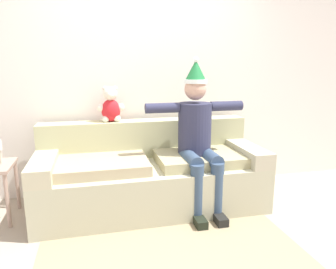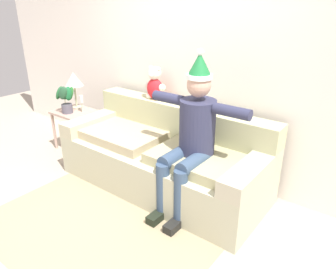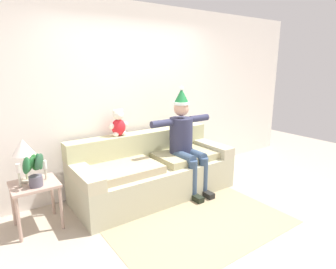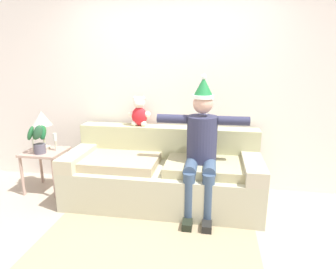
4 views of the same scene
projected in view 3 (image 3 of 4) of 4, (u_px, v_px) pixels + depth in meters
The scene contains 11 objects.
ground_plane at pixel (198, 223), 3.38m from camera, with size 10.00×10.00×0.00m, color #B1A28E.
back_wall at pixel (133, 97), 4.28m from camera, with size 7.00×0.10×2.70m, color white.
couch at pixel (153, 171), 4.09m from camera, with size 2.27×0.94×0.86m.
person_seated at pixel (185, 139), 4.10m from camera, with size 1.02×0.77×1.54m.
teddy_bear at pixel (119, 124), 3.95m from camera, with size 0.29×0.17×0.38m.
side_table at pixel (35, 191), 3.19m from camera, with size 0.50×0.46×0.54m.
table_lamp at pixel (23, 149), 3.12m from camera, with size 0.24×0.24×0.50m.
potted_plant at pixel (35, 169), 3.05m from camera, with size 0.27×0.26×0.39m.
candle_tall at pixel (19, 172), 3.04m from camera, with size 0.04×0.04×0.26m.
candle_short at pixel (45, 167), 3.24m from camera, with size 0.04×0.04×0.23m.
area_rug at pixel (202, 225), 3.32m from camera, with size 2.08×1.30×0.01m, color tan.
Camera 3 is at (-2.04, -2.26, 1.84)m, focal length 30.29 mm.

